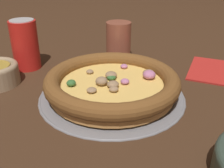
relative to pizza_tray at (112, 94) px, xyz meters
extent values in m
plane|color=#3D2616|center=(0.00, 0.00, 0.00)|extent=(3.00, 3.00, 0.00)
cylinder|color=gray|center=(0.00, 0.00, 0.00)|extent=(0.29, 0.29, 0.00)
torus|color=gray|center=(0.00, 0.00, 0.00)|extent=(0.30, 0.30, 0.01)
cylinder|color=#BC7F42|center=(0.00, 0.00, 0.01)|extent=(0.25, 0.25, 0.02)
torus|color=brown|center=(0.00, 0.00, 0.03)|extent=(0.28, 0.28, 0.03)
cylinder|color=#B7381E|center=(0.00, 0.00, 0.02)|extent=(0.23, 0.23, 0.00)
cylinder|color=#E5B75B|center=(0.00, 0.00, 0.03)|extent=(0.21, 0.21, 0.00)
ellipsoid|color=#B26B93|center=(0.07, -0.03, 0.03)|extent=(0.02, 0.02, 0.01)
ellipsoid|color=#8E7051|center=(-0.02, 0.00, 0.03)|extent=(0.03, 0.03, 0.01)
ellipsoid|color=#33602D|center=(0.02, 0.00, 0.03)|extent=(0.02, 0.02, 0.01)
ellipsoid|color=#8E7051|center=(-0.04, 0.00, 0.03)|extent=(0.03, 0.03, 0.01)
ellipsoid|color=#8E7051|center=(0.02, 0.00, 0.03)|extent=(0.03, 0.03, 0.01)
ellipsoid|color=#8E7051|center=(-0.01, 0.02, 0.03)|extent=(0.03, 0.03, 0.02)
ellipsoid|color=#33602D|center=(-0.01, 0.08, 0.03)|extent=(0.02, 0.02, 0.01)
ellipsoid|color=#B26B93|center=(0.01, -0.08, 0.03)|extent=(0.04, 0.04, 0.02)
ellipsoid|color=#8E7051|center=(0.05, 0.04, 0.03)|extent=(0.02, 0.02, 0.01)
ellipsoid|color=#8E7051|center=(-0.04, 0.04, 0.03)|extent=(0.02, 0.02, 0.01)
ellipsoid|color=#8E7051|center=(0.03, -0.08, 0.03)|extent=(0.03, 0.03, 0.01)
ellipsoid|color=#B26B93|center=(-0.01, -0.03, 0.03)|extent=(0.02, 0.02, 0.01)
cylinder|color=brown|center=(0.21, -0.04, 0.05)|extent=(0.07, 0.07, 0.10)
cube|color=#B2231E|center=(0.10, -0.28, 0.00)|extent=(0.21, 0.19, 0.01)
cube|color=#B7B7BC|center=(0.06, -0.27, 0.00)|extent=(0.13, 0.02, 0.00)
cube|color=#B7B7BC|center=(0.15, -0.26, 0.00)|extent=(0.05, 0.03, 0.00)
cylinder|color=red|center=(0.17, 0.20, 0.06)|extent=(0.07, 0.07, 0.12)
cylinder|color=#BCBCC1|center=(0.17, 0.20, 0.12)|extent=(0.06, 0.06, 0.00)
camera|label=1|loc=(-0.48, 0.04, 0.26)|focal=42.00mm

